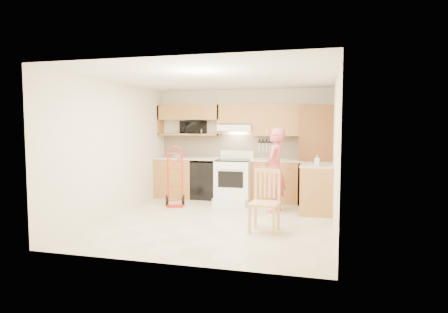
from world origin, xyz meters
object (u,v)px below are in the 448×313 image
at_px(hand_truck, 175,179).
at_px(dining_chair, 264,201).
at_px(person, 275,170).
at_px(microwave, 193,127).
at_px(range, 233,177).

bearing_deg(hand_truck, dining_chair, -55.66).
bearing_deg(person, microwave, -109.30).
relative_size(hand_truck, dining_chair, 1.16).
xyz_separation_m(range, hand_truck, (-1.09, -0.67, 0.01)).
relative_size(microwave, person, 0.33).
height_order(microwave, hand_truck, microwave).
xyz_separation_m(microwave, range, (1.08, -0.48, -1.08)).
distance_m(range, person, 1.21).
distance_m(microwave, hand_truck, 1.57).
distance_m(range, dining_chair, 2.36).
xyz_separation_m(microwave, hand_truck, (-0.01, -1.15, -1.07)).
xyz_separation_m(hand_truck, dining_chair, (2.09, -1.46, -0.08)).
bearing_deg(microwave, range, -16.20).
xyz_separation_m(microwave, person, (2.06, -1.14, -0.82)).
relative_size(range, person, 0.68).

